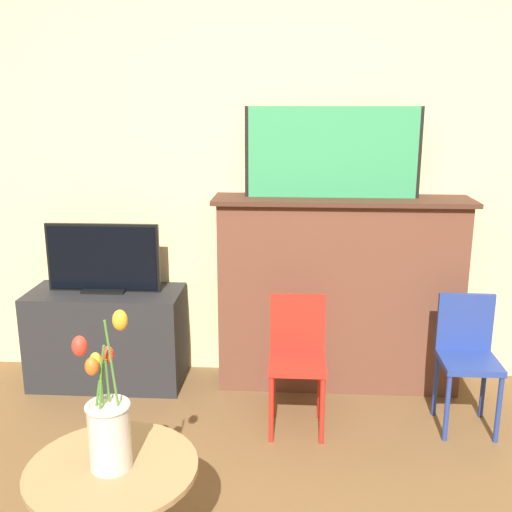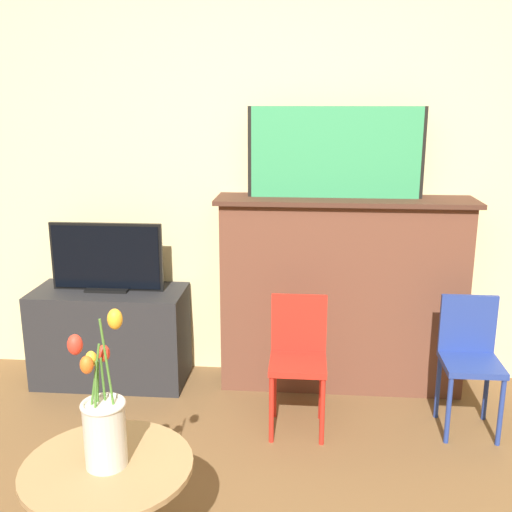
# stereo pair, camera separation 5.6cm
# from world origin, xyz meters

# --- Properties ---
(wall_back) EXTENTS (8.00, 0.06, 2.70)m
(wall_back) POSITION_xyz_m (0.00, 2.13, 1.35)
(wall_back) COLOR beige
(wall_back) RESTS_ON ground
(fireplace_mantel) EXTENTS (1.40, 0.34, 1.09)m
(fireplace_mantel) POSITION_xyz_m (0.38, 1.95, 0.56)
(fireplace_mantel) COLOR brown
(fireplace_mantel) RESTS_ON ground
(painting) EXTENTS (0.94, 0.03, 0.48)m
(painting) POSITION_xyz_m (0.32, 1.96, 1.33)
(painting) COLOR black
(painting) RESTS_ON fireplace_mantel
(tv_stand) EXTENTS (0.87, 0.40, 0.55)m
(tv_stand) POSITION_xyz_m (-0.95, 1.88, 0.28)
(tv_stand) COLOR #232326
(tv_stand) RESTS_ON ground
(tv_monitor) EXTENTS (0.64, 0.12, 0.39)m
(tv_monitor) POSITION_xyz_m (-0.95, 1.89, 0.74)
(tv_monitor) COLOR black
(tv_monitor) RESTS_ON tv_stand
(chair_red) EXTENTS (0.28, 0.28, 0.67)m
(chair_red) POSITION_xyz_m (0.15, 1.46, 0.39)
(chair_red) COLOR red
(chair_red) RESTS_ON ground
(chair_blue) EXTENTS (0.28, 0.28, 0.67)m
(chair_blue) POSITION_xyz_m (0.99, 1.53, 0.39)
(chair_blue) COLOR navy
(chair_blue) RESTS_ON ground
(side_table) EXTENTS (0.57, 0.57, 0.43)m
(side_table) POSITION_xyz_m (-0.47, 0.41, 0.29)
(side_table) COLOR #99754C
(side_table) RESTS_ON ground
(vase_tulips) EXTENTS (0.18, 0.15, 0.54)m
(vase_tulips) POSITION_xyz_m (-0.47, 0.41, 0.59)
(vase_tulips) COLOR beige
(vase_tulips) RESTS_ON side_table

